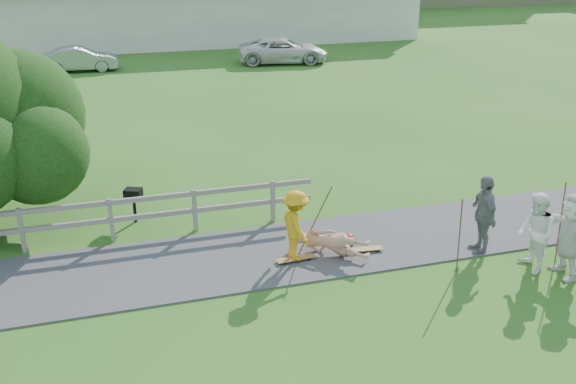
# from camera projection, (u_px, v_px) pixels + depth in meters

# --- Properties ---
(ground) EXTENTS (260.00, 260.00, 0.00)m
(ground) POSITION_uv_depth(u_px,v_px,m) (222.00, 297.00, 13.07)
(ground) COLOR #285B1A
(ground) RESTS_ON ground
(path) EXTENTS (34.00, 3.00, 0.04)m
(path) POSITION_uv_depth(u_px,v_px,m) (209.00, 263.00, 14.40)
(path) COLOR #39393B
(path) RESTS_ON ground
(strip_mall) EXTENTS (32.50, 10.75, 5.10)m
(strip_mall) POSITION_uv_depth(u_px,v_px,m) (177.00, 1.00, 44.21)
(strip_mall) COLOR beige
(strip_mall) RESTS_ON ground
(skater_rider) EXTENTS (0.72, 1.11, 1.62)m
(skater_rider) POSITION_uv_depth(u_px,v_px,m) (296.00, 230.00, 14.15)
(skater_rider) COLOR orange
(skater_rider) RESTS_ON ground
(skater_fallen) EXTENTS (1.54, 1.64, 0.66)m
(skater_fallen) POSITION_uv_depth(u_px,v_px,m) (330.00, 243.00, 14.63)
(skater_fallen) COLOR tan
(skater_fallen) RESTS_ON ground
(spectator_a) EXTENTS (0.79, 0.95, 1.80)m
(spectator_a) POSITION_uv_depth(u_px,v_px,m) (536.00, 233.00, 13.78)
(spectator_a) COLOR white
(spectator_a) RESTS_ON ground
(spectator_b) EXTENTS (0.64, 1.16, 1.88)m
(spectator_b) POSITION_uv_depth(u_px,v_px,m) (483.00, 214.00, 14.61)
(spectator_b) COLOR slate
(spectator_b) RESTS_ON ground
(spectator_d) EXTENTS (0.78, 1.82, 1.90)m
(spectator_d) POSITION_uv_depth(u_px,v_px,m) (570.00, 235.00, 13.57)
(spectator_d) COLOR silver
(spectator_d) RESTS_ON ground
(car_silver) EXTENTS (4.02, 1.57, 1.30)m
(car_silver) POSITION_uv_depth(u_px,v_px,m) (80.00, 59.00, 34.40)
(car_silver) COLOR #919398
(car_silver) RESTS_ON ground
(car_white) EXTENTS (5.46, 3.29, 1.42)m
(car_white) POSITION_uv_depth(u_px,v_px,m) (283.00, 51.00, 36.60)
(car_white) COLOR silver
(car_white) RESTS_ON ground
(bbq) EXTENTS (0.51, 0.46, 0.91)m
(bbq) POSITION_uv_depth(u_px,v_px,m) (134.00, 206.00, 16.32)
(bbq) COLOR black
(bbq) RESTS_ON ground
(longboard_rider) EXTENTS (0.90, 0.28, 0.10)m
(longboard_rider) POSITION_uv_depth(u_px,v_px,m) (296.00, 260.00, 14.44)
(longboard_rider) COLOR olive
(longboard_rider) RESTS_ON ground
(longboard_fallen) EXTENTS (0.91, 0.31, 0.10)m
(longboard_fallen) POSITION_uv_depth(u_px,v_px,m) (364.00, 251.00, 14.86)
(longboard_fallen) COLOR olive
(longboard_fallen) RESTS_ON ground
(helmet) EXTENTS (0.31, 0.31, 0.31)m
(helmet) POSITION_uv_depth(u_px,v_px,m) (348.00, 240.00, 15.16)
(helmet) COLOR #B20E0F
(helmet) RESTS_ON ground
(pole_rider) EXTENTS (0.03, 0.03, 1.75)m
(pole_rider) POSITION_uv_depth(u_px,v_px,m) (316.00, 217.00, 14.65)
(pole_rider) COLOR brown
(pole_rider) RESTS_ON ground
(pole_spec_left) EXTENTS (0.03, 0.03, 1.72)m
(pole_spec_left) POSITION_uv_depth(u_px,v_px,m) (459.00, 236.00, 13.75)
(pole_spec_left) COLOR brown
(pole_spec_left) RESTS_ON ground
(pole_spec_right) EXTENTS (0.03, 0.03, 1.94)m
(pole_spec_right) POSITION_uv_depth(u_px,v_px,m) (560.00, 223.00, 14.09)
(pole_spec_right) COLOR brown
(pole_spec_right) RESTS_ON ground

